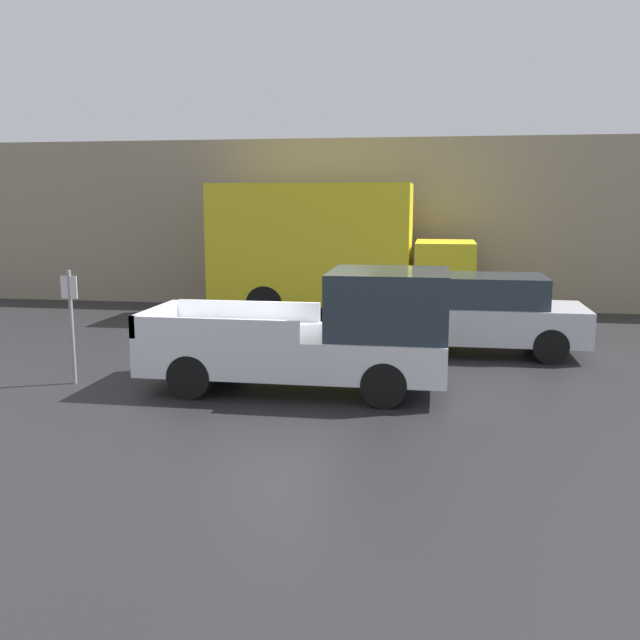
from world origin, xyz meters
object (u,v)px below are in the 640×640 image
object	(u,v)px
parking_sign	(71,320)
pickup_truck	(325,335)
newspaper_box	(314,289)
car	(483,314)
delivery_truck	(329,248)

from	to	relation	value
parking_sign	pickup_truck	bearing A→B (deg)	4.58
newspaper_box	car	bearing A→B (deg)	-50.98
parking_sign	newspaper_box	size ratio (longest dim) A/B	1.82
delivery_truck	car	bearing A→B (deg)	-45.13
parking_sign	newspaper_box	world-z (taller)	parking_sign
pickup_truck	delivery_truck	size ratio (longest dim) A/B	0.73
car	delivery_truck	size ratio (longest dim) A/B	0.61
parking_sign	newspaper_box	xyz separation A→B (m)	(2.66, 9.63, -0.60)
delivery_truck	newspaper_box	xyz separation A→B (m)	(-0.75, 1.83, -1.38)
pickup_truck	delivery_truck	world-z (taller)	delivery_truck
pickup_truck	car	bearing A→B (deg)	50.94
car	parking_sign	size ratio (longest dim) A/B	2.12
car	parking_sign	bearing A→B (deg)	-152.16
car	newspaper_box	size ratio (longest dim) A/B	3.85
car	newspaper_box	world-z (taller)	car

